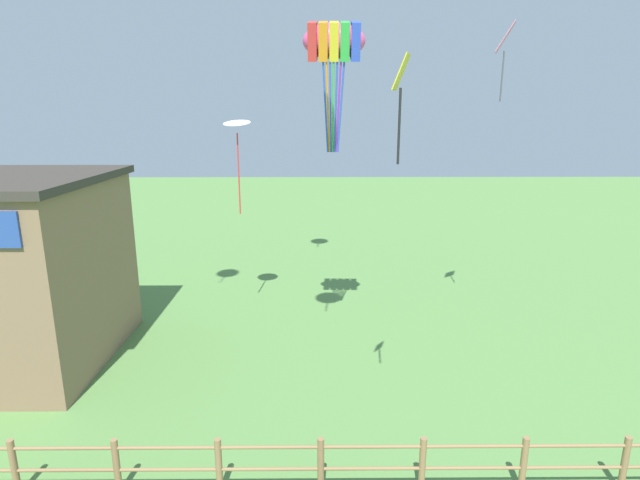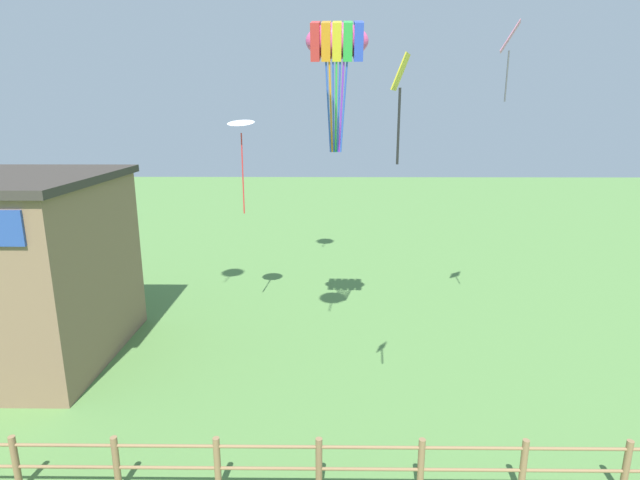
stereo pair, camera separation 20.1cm
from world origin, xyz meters
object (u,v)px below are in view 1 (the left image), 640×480
Objects in this scene: kite_white_delta at (237,127)px; kite_pink_diamond at (505,45)px; kite_yellow_diamond at (401,91)px; kite_rainbow_parafoil at (334,42)px.

kite_pink_diamond is at bearing -8.85° from kite_white_delta.
kite_white_delta is (-4.42, 8.18, -0.88)m from kite_yellow_diamond.
kite_rainbow_parafoil is 1.84× the size of kite_yellow_diamond.
kite_rainbow_parafoil is 5.60m from kite_pink_diamond.
kite_yellow_diamond is at bearing -122.62° from kite_pink_diamond.
kite_rainbow_parafoil is 1.58× the size of kite_pink_diamond.
kite_pink_diamond is 1.17× the size of kite_yellow_diamond.
kite_rainbow_parafoil reaches higher than kite_yellow_diamond.
kite_rainbow_parafoil is at bearing -38.39° from kite_white_delta.
kite_yellow_diamond is 9.34m from kite_white_delta.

